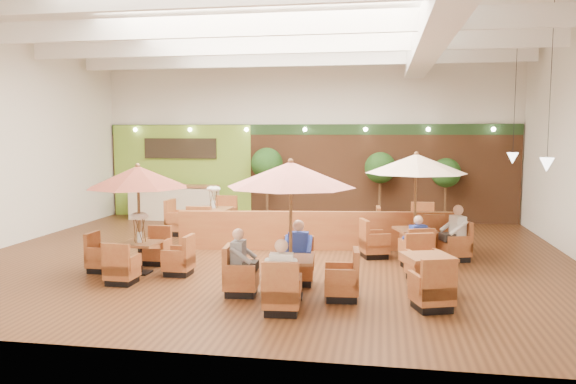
% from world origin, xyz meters
% --- Properties ---
extents(room, '(14.04, 14.00, 5.52)m').
position_xyz_m(room, '(0.25, 1.22, 3.63)').
color(room, '#381E0F').
rests_on(room, ground).
extents(service_counter, '(3.00, 0.75, 1.18)m').
position_xyz_m(service_counter, '(-4.40, 5.10, 0.58)').
color(service_counter, beige).
rests_on(service_counter, ground).
extents(booth_divider, '(7.00, 1.11, 0.97)m').
position_xyz_m(booth_divider, '(1.00, 0.95, 0.49)').
color(booth_divider, brown).
rests_on(booth_divider, ground).
extents(table_0, '(2.24, 2.24, 2.31)m').
position_xyz_m(table_0, '(-2.41, -2.05, 1.58)').
color(table_0, brown).
rests_on(table_0, ground).
extents(table_1, '(2.46, 2.46, 2.49)m').
position_xyz_m(table_1, '(0.97, -3.24, 1.71)').
color(table_1, brown).
rests_on(table_1, ground).
extents(table_2, '(2.59, 2.59, 2.51)m').
position_xyz_m(table_2, '(3.32, 0.26, 1.72)').
color(table_2, brown).
rests_on(table_2, ground).
extents(table_3, '(1.84, 2.74, 1.59)m').
position_xyz_m(table_3, '(-2.42, 2.31, 0.46)').
color(table_3, brown).
rests_on(table_3, ground).
extents(table_4, '(1.05, 2.61, 0.92)m').
position_xyz_m(table_4, '(3.40, -2.64, 0.35)').
color(table_4, brown).
rests_on(table_4, ground).
extents(table_5, '(1.77, 2.63, 0.98)m').
position_xyz_m(table_5, '(3.44, 2.06, 0.37)').
color(table_5, brown).
rests_on(table_5, ground).
extents(topiary_0, '(1.06, 1.06, 2.45)m').
position_xyz_m(topiary_0, '(-1.21, 5.30, 1.83)').
color(topiary_0, black).
rests_on(topiary_0, ground).
extents(topiary_1, '(1.00, 1.00, 2.33)m').
position_xyz_m(topiary_1, '(2.50, 5.30, 1.73)').
color(topiary_1, black).
rests_on(topiary_1, ground).
extents(topiary_2, '(0.92, 0.92, 2.15)m').
position_xyz_m(topiary_2, '(4.55, 5.30, 1.60)').
color(topiary_2, black).
rests_on(topiary_2, ground).
extents(diner_0, '(0.40, 0.33, 0.78)m').
position_xyz_m(diner_0, '(0.97, -4.14, 0.75)').
color(diner_0, white).
rests_on(diner_0, ground).
extents(diner_1, '(0.40, 0.32, 0.80)m').
position_xyz_m(diner_1, '(0.97, -2.33, 0.76)').
color(diner_1, '#253CA4').
rests_on(diner_1, ground).
extents(diner_2, '(0.29, 0.37, 0.76)m').
position_xyz_m(diner_2, '(0.07, -3.24, 0.75)').
color(diner_2, slate).
rests_on(diner_2, ground).
extents(diner_3, '(0.40, 0.38, 0.71)m').
position_xyz_m(diner_3, '(3.32, -0.65, 0.72)').
color(diner_3, '#253CA4').
rests_on(diner_3, ground).
extents(diner_4, '(0.43, 0.46, 0.83)m').
position_xyz_m(diner_4, '(4.24, 0.26, 0.77)').
color(diner_4, white).
rests_on(diner_4, ground).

